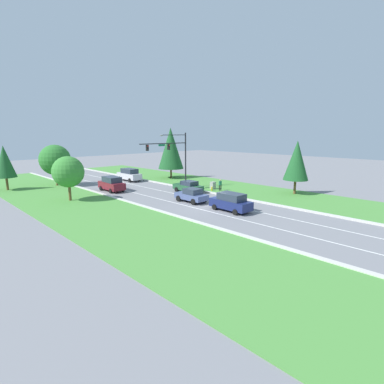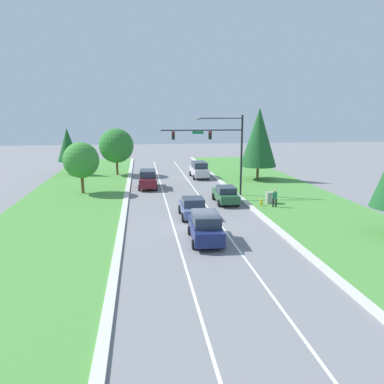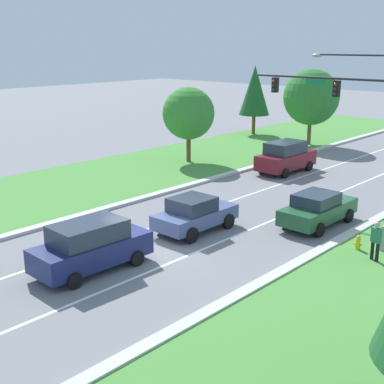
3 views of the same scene
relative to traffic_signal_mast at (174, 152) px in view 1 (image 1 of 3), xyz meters
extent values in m
plane|color=slate|center=(-3.72, -10.80, -5.47)|extent=(160.00, 160.00, 0.00)
cube|color=beige|center=(1.93, -10.80, -5.40)|extent=(0.50, 90.00, 0.15)
cube|color=beige|center=(-9.37, -10.80, -5.40)|extent=(0.50, 90.00, 0.15)
cube|color=#4C8E3D|center=(7.18, -10.80, -5.43)|extent=(10.00, 90.00, 0.08)
cube|color=#4C8E3D|center=(-14.62, -10.80, -5.43)|extent=(10.00, 90.00, 0.08)
cube|color=white|center=(-5.52, -10.80, -5.47)|extent=(0.14, 81.00, 0.01)
cube|color=white|center=(-1.92, -10.80, -5.47)|extent=(0.14, 81.00, 0.01)
cylinder|color=black|center=(2.32, 0.01, -1.37)|extent=(0.20, 0.20, 8.21)
cylinder|color=black|center=(-1.75, 0.01, 1.26)|extent=(8.15, 0.12, 0.12)
cube|color=#147042|center=(-2.16, 0.01, 1.04)|extent=(1.10, 0.04, 0.28)
cylinder|color=black|center=(0.08, 0.01, 2.41)|extent=(4.48, 0.09, 0.09)
ellipsoid|color=gray|center=(-2.16, 0.01, 2.36)|extent=(0.56, 0.28, 0.20)
cube|color=black|center=(-0.94, 0.01, 0.76)|extent=(0.28, 0.32, 0.80)
sphere|color=red|center=(-0.94, -0.16, 0.99)|extent=(0.16, 0.16, 0.16)
sphere|color=#2D2D2D|center=(-0.94, -0.16, 0.76)|extent=(0.16, 0.16, 0.16)
sphere|color=#2D2D2D|center=(-0.94, -0.16, 0.53)|extent=(0.16, 0.16, 0.16)
cube|color=black|center=(-4.60, 0.01, 0.76)|extent=(0.28, 0.32, 0.80)
sphere|color=red|center=(-4.60, -0.16, 0.99)|extent=(0.16, 0.16, 0.16)
sphere|color=#2D2D2D|center=(-4.60, -0.16, 0.76)|extent=(0.16, 0.16, 0.16)
sphere|color=#2D2D2D|center=(-4.60, -0.16, 0.53)|extent=(0.16, 0.16, 0.16)
cube|color=#235633|center=(0.06, -2.89, -4.78)|extent=(1.84, 4.56, 0.73)
cube|color=#283342|center=(0.06, -3.16, -4.13)|extent=(1.64, 2.06, 0.58)
cylinder|color=black|center=(0.96, -1.48, -5.15)|extent=(0.25, 0.66, 0.66)
cylinder|color=black|center=(-0.81, -1.47, -5.15)|extent=(0.25, 0.66, 0.66)
cylinder|color=black|center=(0.94, -4.30, -5.15)|extent=(0.25, 0.66, 0.66)
cylinder|color=black|center=(-0.83, -4.29, -5.15)|extent=(0.25, 0.66, 0.66)
cube|color=#475684|center=(-3.72, -7.46, -4.79)|extent=(1.87, 4.15, 0.66)
cube|color=#283342|center=(-3.72, -7.71, -4.13)|extent=(1.68, 1.87, 0.64)
cylinder|color=black|center=(-2.81, -6.18, -5.12)|extent=(0.24, 0.71, 0.71)
cylinder|color=black|center=(-4.63, -6.17, -5.12)|extent=(0.24, 0.71, 0.71)
cylinder|color=black|center=(-2.81, -8.74, -5.12)|extent=(0.24, 0.71, 0.71)
cylinder|color=black|center=(-4.64, -8.74, -5.12)|extent=(0.24, 0.71, 0.71)
cube|color=maroon|center=(-7.09, 5.41, -4.66)|extent=(2.01, 4.71, 0.98)
cube|color=#283342|center=(-7.10, 5.29, -3.78)|extent=(1.78, 2.84, 0.78)
cylinder|color=black|center=(-6.12, 6.83, -5.15)|extent=(0.25, 0.66, 0.65)
cylinder|color=black|center=(-8.00, 6.87, -5.15)|extent=(0.25, 0.66, 0.65)
cylinder|color=black|center=(-6.19, 3.94, -5.15)|extent=(0.25, 0.66, 0.65)
cylinder|color=black|center=(-8.06, 3.98, -5.15)|extent=(0.25, 0.66, 0.65)
cube|color=silver|center=(-0.19, 11.64, -4.63)|extent=(1.98, 5.03, 0.99)
cube|color=#283342|center=(-0.18, 11.51, -3.74)|extent=(1.76, 3.03, 0.79)
cylinder|color=black|center=(0.72, 13.20, -5.13)|extent=(0.25, 0.70, 0.70)
cylinder|color=black|center=(-1.14, 13.17, -5.13)|extent=(0.25, 0.70, 0.70)
cylinder|color=black|center=(0.77, 10.10, -5.13)|extent=(0.25, 0.70, 0.70)
cylinder|color=black|center=(-1.09, 10.07, -5.13)|extent=(0.25, 0.70, 0.70)
cube|color=navy|center=(-3.70, -13.43, -4.72)|extent=(2.05, 4.71, 0.90)
cube|color=#283342|center=(-3.70, -13.54, -3.90)|extent=(1.79, 2.85, 0.74)
cylinder|color=black|center=(-2.73, -12.02, -5.17)|extent=(0.26, 0.61, 0.61)
cylinder|color=black|center=(-4.56, -11.95, -5.17)|extent=(0.26, 0.61, 0.61)
cylinder|color=black|center=(-2.84, -14.90, -5.17)|extent=(0.26, 0.61, 0.61)
cylinder|color=black|center=(-4.67, -14.83, -5.17)|extent=(0.26, 0.61, 0.61)
cube|color=#9E9E99|center=(4.10, -3.95, -4.90)|extent=(0.70, 0.60, 1.14)
cylinder|color=black|center=(3.90, -5.36, -5.05)|extent=(0.14, 0.14, 0.84)
cylinder|color=black|center=(4.15, -5.44, -5.05)|extent=(0.14, 0.14, 0.84)
cube|color=#287556|center=(4.03, -5.40, -4.33)|extent=(0.43, 0.33, 0.60)
sphere|color=tan|center=(4.03, -5.40, -3.89)|extent=(0.22, 0.22, 0.22)
cylinder|color=gold|center=(3.01, -4.73, -5.20)|extent=(0.20, 0.20, 0.55)
sphere|color=gold|center=(3.01, -4.73, -4.86)|extent=(0.18, 0.18, 0.18)
cylinder|color=gold|center=(2.89, -4.73, -5.17)|extent=(0.10, 0.09, 0.09)
cylinder|color=gold|center=(3.13, -4.73, -5.17)|extent=(0.10, 0.09, 0.09)
cylinder|color=brown|center=(9.38, -13.99, -4.48)|extent=(0.32, 0.32, 1.98)
cone|color=#1E5628|center=(9.38, -13.99, -0.88)|extent=(3.26, 3.26, 5.22)
cylinder|color=brown|center=(-13.99, 3.18, -4.38)|extent=(0.32, 0.32, 2.18)
sphere|color=#388433|center=(-13.99, 3.18, -1.89)|extent=(3.75, 3.75, 3.75)
cylinder|color=brown|center=(6.95, 8.87, -4.58)|extent=(0.32, 0.32, 1.79)
cone|color=#1E5628|center=(6.95, 8.87, -0.03)|extent=(4.57, 4.57, 7.31)
cylinder|color=brown|center=(-11.08, 15.19, -4.32)|extent=(0.32, 0.32, 2.32)
sphere|color=#2D752D|center=(-11.08, 15.19, -1.40)|extent=(4.68, 4.68, 4.68)
cylinder|color=brown|center=(-17.67, 16.24, -4.52)|extent=(0.32, 0.32, 1.92)
cone|color=#1E5628|center=(-17.67, 16.24, -1.29)|extent=(2.84, 2.84, 4.54)
camera|label=1|loc=(-28.21, -32.71, 2.70)|focal=28.00mm
camera|label=2|loc=(-7.82, -36.83, 2.82)|focal=35.00mm
camera|label=3|loc=(12.01, -24.94, 2.98)|focal=50.00mm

